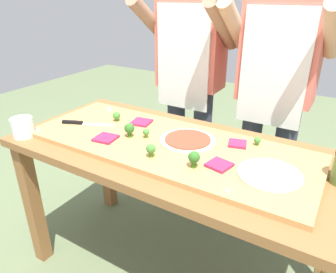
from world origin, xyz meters
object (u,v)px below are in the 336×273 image
pizza_slice_far_left (106,138)px  broccoli_floret_back_right (151,149)px  pizza_whole_white_garlic (270,174)px  cheese_crumble_b (227,192)px  prep_table (174,169)px  cook_right (276,83)px  broccoli_floret_back_mid (116,116)px  flour_cup (23,128)px  broccoli_floret_center_left (194,158)px  cheese_crumble_c (38,130)px  pizza_slice_center (141,122)px  chefs_knife (81,123)px  pizza_slice_far_right (219,165)px  broccoli_floret_front_right (146,132)px  broccoli_floret_front_left (129,129)px  cook_left (190,71)px  broccoli_floret_front_mid (257,140)px  pizza_slice_near_left (237,144)px  cheese_crumble_a (109,109)px  pizza_whole_tomato_red (188,140)px

pizza_slice_far_left → broccoli_floret_back_right: 0.28m
pizza_whole_white_garlic → cheese_crumble_b: pizza_whole_white_garlic is taller
prep_table → cook_right: 0.75m
pizza_slice_far_left → broccoli_floret_back_mid: (-0.10, 0.20, 0.02)m
flour_cup → cook_right: 1.34m
broccoli_floret_center_left → cook_right: bearing=81.9°
cheese_crumble_c → pizza_slice_center: bearing=42.8°
pizza_slice_far_left → cheese_crumble_b: same height
chefs_knife → pizza_slice_far_right: bearing=-1.8°
broccoli_floret_front_right → broccoli_floret_front_left: broccoli_floret_front_left is taller
cook_right → cook_left: bearing=180.0°
broccoli_floret_front_mid → pizza_whole_white_garlic: bearing=-62.8°
pizza_slice_near_left → broccoli_floret_center_left: (-0.08, -0.28, 0.04)m
pizza_whole_white_garlic → flour_cup: bearing=-168.8°
broccoli_floret_back_mid → cheese_crumble_a: (-0.14, 0.09, -0.02)m
cheese_crumble_c → broccoli_floret_front_mid: bearing=22.9°
pizza_slice_far_left → broccoli_floret_front_right: broccoli_floret_front_right is taller
prep_table → pizza_whole_tomato_red: size_ratio=6.03×
pizza_slice_center → flour_cup: 0.59m
broccoli_floret_front_left → cook_left: size_ratio=0.04×
pizza_slice_near_left → cook_left: size_ratio=0.05×
broccoli_floret_front_mid → broccoli_floret_center_left: size_ratio=0.58×
prep_table → broccoli_floret_front_mid: bearing=28.0°
cook_right → pizza_whole_white_garlic: bearing=-76.0°
pizza_whole_white_garlic → broccoli_floret_front_left: (-0.67, 0.00, 0.03)m
pizza_slice_near_left → prep_table: bearing=-152.4°
cook_right → pizza_slice_far_left: bearing=-127.8°
chefs_knife → pizza_whole_white_garlic: 0.98m
cheese_crumble_b → flour_cup: size_ratio=0.12×
pizza_whole_tomato_red → pizza_slice_center: 0.32m
flour_cup → cook_right: size_ratio=0.06×
cheese_crumble_c → cook_right: cook_right is taller
chefs_knife → broccoli_floret_center_left: 0.71m
cheese_crumble_b → cook_right: size_ratio=0.01×
pizza_slice_center → broccoli_floret_front_right: 0.18m
broccoli_floret_back_right → cook_left: (-0.23, 0.78, 0.14)m
pizza_slice_far_left → cook_right: (0.58, 0.75, 0.17)m
prep_table → flour_cup: size_ratio=14.95×
pizza_whole_white_garlic → pizza_slice_far_left: 0.75m
cheese_crumble_b → cook_left: size_ratio=0.01×
chefs_knife → cheese_crumble_a: 0.23m
pizza_slice_near_left → cook_right: bearing=86.7°
pizza_slice_near_left → cheese_crumble_c: bearing=-157.7°
broccoli_floret_front_mid → cook_right: 0.47m
pizza_slice_far_left → cheese_crumble_c: 0.37m
pizza_whole_white_garlic → cook_left: cook_left is taller
prep_table → pizza_slice_far_right: size_ratio=17.78×
pizza_whole_white_garlic → broccoli_floret_back_mid: size_ratio=4.63×
pizza_slice_center → broccoli_floret_back_mid: size_ratio=1.83×
pizza_slice_far_right → cheese_crumble_c: size_ratio=7.29×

